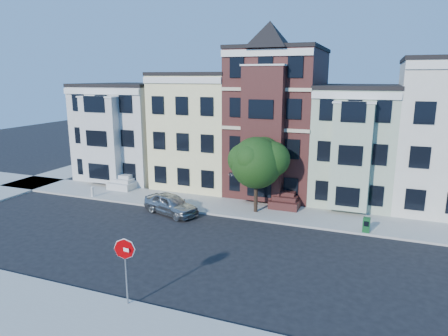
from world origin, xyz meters
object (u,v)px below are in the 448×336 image
at_px(parked_car, 171,204).
at_px(street_tree, 256,166).
at_px(fire_hydrant, 92,193).
at_px(stop_sign, 126,267).
at_px(newspaper_box, 366,225).

bearing_deg(parked_car, street_tree, -48.68).
relative_size(fire_hydrant, stop_sign, 0.19).
xyz_separation_m(newspaper_box, fire_hydrant, (-21.59, 0.00, -0.15)).
bearing_deg(newspaper_box, street_tree, 175.07).
distance_m(fire_hydrant, stop_sign, 17.53).
bearing_deg(street_tree, newspaper_box, -9.19).
bearing_deg(fire_hydrant, parked_car, -7.84).
distance_m(street_tree, fire_hydrant, 14.20).
relative_size(street_tree, stop_sign, 1.99).
xyz_separation_m(street_tree, fire_hydrant, (-13.80, -1.26, -3.11)).
xyz_separation_m(newspaper_box, stop_sign, (-9.49, -12.60, 1.25)).
height_order(street_tree, fire_hydrant, street_tree).
distance_m(street_tree, parked_car, 6.88).
distance_m(parked_car, stop_sign, 12.26).
height_order(parked_car, fire_hydrant, parked_car).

